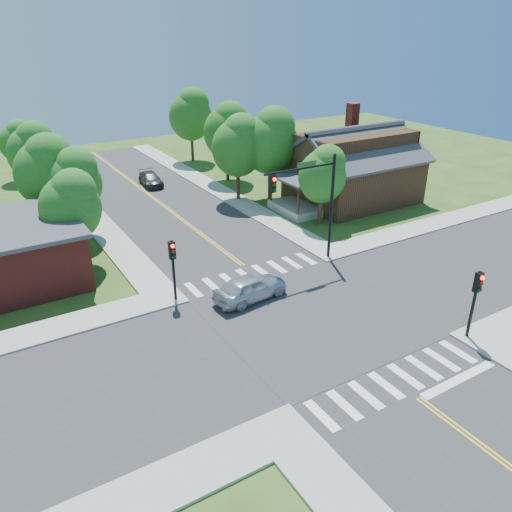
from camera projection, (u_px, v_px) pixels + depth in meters
ground at (312, 318)px, 27.16m from camera, size 100.00×100.00×0.00m
road_ns at (312, 318)px, 27.15m from camera, size 10.00×90.00×0.04m
road_ew at (312, 318)px, 27.15m from camera, size 90.00×10.00×0.04m
intersection_patch at (312, 318)px, 27.16m from camera, size 10.20×10.20×0.06m
sidewalk_ne at (345, 193)px, 46.81m from camera, size 40.00×40.00×0.14m
crosswalk_north at (253, 273)px, 31.94m from camera, size 8.85×2.00×0.01m
crosswalk_south at (396, 381)px, 22.35m from camera, size 8.85×2.00×0.01m
centerline at (312, 317)px, 27.14m from camera, size 0.30×90.00×0.01m
stop_bar at (459, 380)px, 22.46m from camera, size 4.60×0.45×0.09m
signal_mast_ne at (312, 194)px, 31.27m from camera, size 5.30×0.42×7.20m
signal_pole_se at (476, 293)px, 24.32m from camera, size 0.34×0.42×3.80m
signal_pole_nw at (173, 260)px, 27.71m from camera, size 0.34×0.42×3.80m
house_ne at (353, 164)px, 43.87m from camera, size 13.05×8.80×7.11m
tree_e_a at (324, 173)px, 38.18m from camera, size 3.75×3.56×6.37m
tree_e_b at (271, 139)px, 43.31m from camera, size 4.86×4.62×8.27m
tree_e_c at (228, 129)px, 48.89m from camera, size 4.62×4.39×7.86m
tree_e_d at (191, 113)px, 55.92m from camera, size 4.86×4.62×8.26m
tree_w_a at (71, 204)px, 31.33m from camera, size 3.85×3.66×6.55m
tree_w_b at (47, 169)px, 35.90m from camera, size 4.51×4.29×7.67m
tree_w_c at (34, 150)px, 42.59m from camera, size 4.26×4.05×7.25m
tree_w_d at (19, 141)px, 49.47m from camera, size 3.57×3.40×6.08m
tree_house at (239, 144)px, 43.18m from camera, size 4.55×4.32×7.74m
tree_bldg at (74, 179)px, 35.59m from camera, size 4.00×3.80×6.81m
car_silver at (250, 288)px, 28.69m from camera, size 2.76×4.89×1.53m
car_dgrey at (151, 179)px, 49.05m from camera, size 2.60×4.63×1.24m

